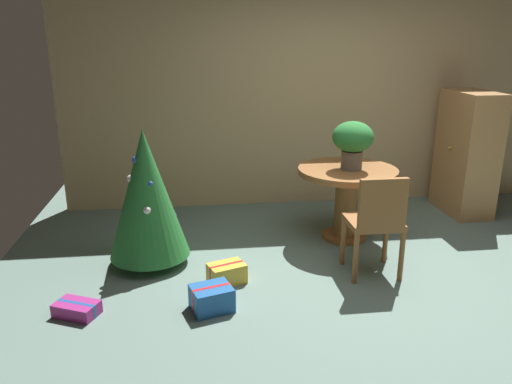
% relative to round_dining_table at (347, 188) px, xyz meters
% --- Properties ---
extents(ground_plane, '(6.60, 6.60, 0.00)m').
position_rel_round_dining_table_xyz_m(ground_plane, '(0.01, -0.97, -0.53)').
color(ground_plane, slate).
extents(back_wall_panel, '(6.00, 0.10, 2.60)m').
position_rel_round_dining_table_xyz_m(back_wall_panel, '(0.01, 1.23, 0.77)').
color(back_wall_panel, tan).
rests_on(back_wall_panel, ground_plane).
extents(round_dining_table, '(0.97, 0.97, 0.73)m').
position_rel_round_dining_table_xyz_m(round_dining_table, '(0.00, 0.00, 0.00)').
color(round_dining_table, brown).
rests_on(round_dining_table, ground_plane).
extents(flower_vase, '(0.39, 0.39, 0.47)m').
position_rel_round_dining_table_xyz_m(flower_vase, '(0.02, -0.03, 0.49)').
color(flower_vase, '#665B51').
rests_on(flower_vase, round_dining_table).
extents(wooden_chair_near, '(0.44, 0.40, 0.90)m').
position_rel_round_dining_table_xyz_m(wooden_chair_near, '(0.00, -0.84, -0.02)').
color(wooden_chair_near, brown).
rests_on(wooden_chair_near, ground_plane).
extents(holiday_tree, '(0.71, 0.71, 1.23)m').
position_rel_round_dining_table_xyz_m(holiday_tree, '(-1.91, -0.35, 0.13)').
color(holiday_tree, brown).
rests_on(holiday_tree, ground_plane).
extents(gift_box_gold, '(0.35, 0.29, 0.17)m').
position_rel_round_dining_table_xyz_m(gift_box_gold, '(-1.25, -0.81, -0.45)').
color(gift_box_gold, gold).
rests_on(gift_box_gold, ground_plane).
extents(gift_box_purple, '(0.37, 0.31, 0.10)m').
position_rel_round_dining_table_xyz_m(gift_box_purple, '(-2.39, -1.18, -0.48)').
color(gift_box_purple, '#9E287A').
rests_on(gift_box_purple, ground_plane).
extents(gift_box_blue, '(0.35, 0.32, 0.19)m').
position_rel_round_dining_table_xyz_m(gift_box_blue, '(-1.40, -1.23, -0.44)').
color(gift_box_blue, '#1E569E').
rests_on(gift_box_blue, ground_plane).
extents(wooden_cabinet, '(0.44, 0.76, 1.39)m').
position_rel_round_dining_table_xyz_m(wooden_cabinet, '(1.58, 0.62, 0.16)').
color(wooden_cabinet, '#B27F4C').
rests_on(wooden_cabinet, ground_plane).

